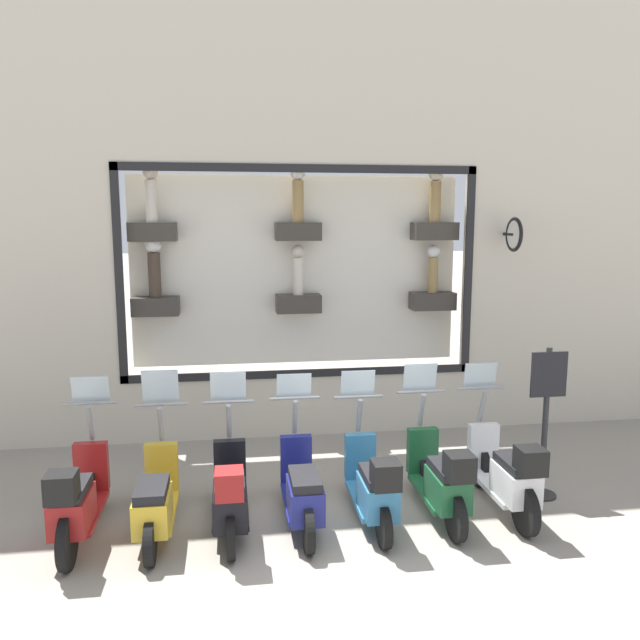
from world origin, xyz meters
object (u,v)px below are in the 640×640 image
Objects in this scene: scooter_green_1 at (441,479)px; scooter_red_6 at (77,500)px; shop_sign_post at (546,416)px; scooter_teal_2 at (373,485)px; scooter_yellow_5 at (156,499)px; scooter_white_0 at (507,474)px; scooter_navy_3 at (302,490)px; scooter_black_4 at (230,494)px.

scooter_red_6 is (0.01, 3.93, 0.01)m from scooter_green_1.
scooter_red_6 is 0.97× the size of shop_sign_post.
scooter_yellow_5 is (0.07, 2.36, -0.04)m from scooter_teal_2.
shop_sign_post is at bearing -58.81° from scooter_white_0.
scooter_green_1 is 0.79m from scooter_teal_2.
shop_sign_post is at bearing -83.46° from scooter_navy_3.
scooter_green_1 is 1.57m from scooter_navy_3.
scooter_teal_2 is (-0.01, 0.79, -0.02)m from scooter_green_1.
shop_sign_post reaches higher than scooter_white_0.
scooter_yellow_5 is 0.79m from scooter_red_6.
scooter_white_0 is 3.15m from scooter_black_4.
scooter_white_0 is at bearing 121.19° from shop_sign_post.
scooter_white_0 is at bearing -89.64° from scooter_green_1.
scooter_yellow_5 is 0.96× the size of shop_sign_post.
scooter_red_6 is at bearing 94.21° from shop_sign_post.
scooter_green_1 is 2.36m from scooter_black_4.
scooter_yellow_5 is 4.64m from shop_sign_post.
scooter_navy_3 is 2.36m from scooter_red_6.
scooter_black_4 reaches higher than scooter_navy_3.
shop_sign_post is (0.40, -5.37, 0.53)m from scooter_red_6.
scooter_white_0 reaches higher than scooter_black_4.
scooter_teal_2 is 0.96× the size of shop_sign_post.
scooter_yellow_5 is at bearing 89.25° from scooter_white_0.
scooter_black_4 is 1.57m from scooter_red_6.
scooter_teal_2 is 1.00× the size of scooter_black_4.
scooter_black_4 is (-0.01, 3.14, -0.03)m from scooter_white_0.
scooter_white_0 reaches higher than scooter_navy_3.
shop_sign_post is (0.41, -3.80, 0.56)m from scooter_black_4.
scooter_yellow_5 reaches higher than scooter_teal_2.
scooter_navy_3 is 0.96× the size of shop_sign_post.
shop_sign_post reaches higher than scooter_green_1.
scooter_teal_2 is 0.79m from scooter_navy_3.
scooter_red_6 reaches higher than scooter_navy_3.
scooter_teal_2 is 3.15m from scooter_red_6.
scooter_teal_2 is at bearing 90.61° from scooter_white_0.
scooter_black_4 is 0.99× the size of scooter_red_6.
scooter_teal_2 is 1.00× the size of scooter_navy_3.
scooter_yellow_5 is at bearing -86.31° from scooter_red_6.
scooter_black_4 is (0.00, 1.57, 0.00)m from scooter_teal_2.
scooter_yellow_5 reaches higher than scooter_black_4.
scooter_yellow_5 is (0.06, 3.14, -0.06)m from scooter_green_1.
shop_sign_post reaches higher than scooter_black_4.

